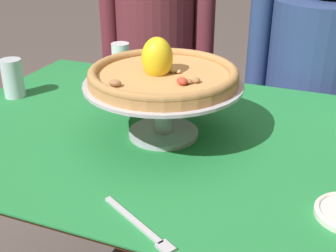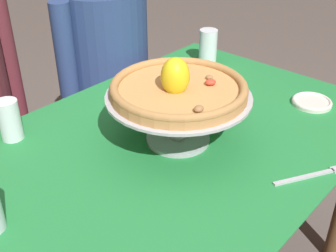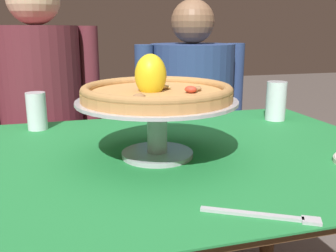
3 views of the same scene
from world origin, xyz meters
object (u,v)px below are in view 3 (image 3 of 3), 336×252
object	(u,v)px
pizza_stand	(157,116)
water_glass_back_right	(276,103)
pizza	(156,91)
water_glass_back_left	(37,113)
diner_left	(45,136)
dinner_fork	(266,216)
diner_right	(191,129)

from	to	relation	value
pizza_stand	water_glass_back_right	bearing A→B (deg)	28.79
pizza_stand	pizza	bearing A→B (deg)	-163.55
water_glass_back_left	diner_left	distance (m)	0.36
water_glass_back_left	water_glass_back_right	world-z (taller)	water_glass_back_right
water_glass_back_left	dinner_fork	xyz separation A→B (m)	(0.42, -0.74, -0.05)
pizza_stand	pizza	size ratio (longest dim) A/B	1.08
pizza_stand	diner_left	bearing A→B (deg)	114.33
water_glass_back_left	dinner_fork	world-z (taller)	water_glass_back_left
pizza_stand	diner_right	bearing A→B (deg)	64.44
pizza_stand	diner_left	xyz separation A→B (m)	(-0.31, 0.69, -0.22)
pizza	water_glass_back_right	xyz separation A→B (m)	(0.51, 0.28, -0.11)
pizza_stand	dinner_fork	size ratio (longest dim) A/B	2.14
pizza	diner_left	world-z (taller)	diner_left
pizza	diner_right	world-z (taller)	diner_right
water_glass_back_left	dinner_fork	bearing A→B (deg)	-60.67
pizza_stand	water_glass_back_right	xyz separation A→B (m)	(0.51, 0.28, -0.05)
pizza	water_glass_back_left	world-z (taller)	pizza
diner_right	diner_left	bearing A→B (deg)	-178.69
pizza_stand	water_glass_back_left	world-z (taller)	pizza_stand
diner_right	pizza_stand	bearing A→B (deg)	-115.56
pizza_stand	water_glass_back_left	xyz separation A→B (m)	(-0.31, 0.37, -0.05)
pizza_stand	dinner_fork	world-z (taller)	pizza_stand
pizza_stand	water_glass_back_right	distance (m)	0.59
pizza_stand	pizza	xyz separation A→B (m)	(-0.00, -0.00, 0.07)
dinner_fork	water_glass_back_left	bearing A→B (deg)	119.33
dinner_fork	diner_left	distance (m)	1.15
pizza	diner_left	distance (m)	0.81
diner_right	pizza	bearing A→B (deg)	-115.63
pizza	diner_right	distance (m)	0.84
pizza	diner_left	xyz separation A→B (m)	(-0.31, 0.69, -0.28)
water_glass_back_right	diner_right	distance (m)	0.50
diner_left	diner_right	bearing A→B (deg)	1.31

